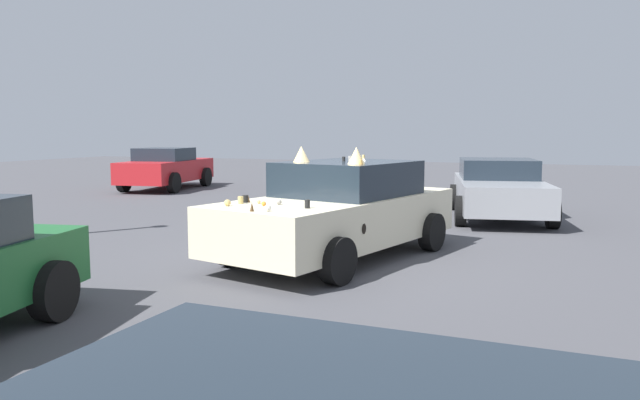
# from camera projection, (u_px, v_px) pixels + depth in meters

# --- Properties ---
(ground_plane) EXTENTS (60.00, 60.00, 0.00)m
(ground_plane) POSITION_uv_depth(u_px,v_px,m) (338.00, 258.00, 9.60)
(ground_plane) COLOR #47474C
(art_car_decorated) EXTENTS (4.83, 2.90, 1.74)m
(art_car_decorated) POSITION_uv_depth(u_px,v_px,m) (340.00, 210.00, 9.56)
(art_car_decorated) COLOR beige
(art_car_decorated) RESTS_ON ground
(parked_sedan_near_left) EXTENTS (4.37, 2.44, 1.41)m
(parked_sedan_near_left) POSITION_uv_depth(u_px,v_px,m) (166.00, 168.00, 20.89)
(parked_sedan_near_left) COLOR red
(parked_sedan_near_left) RESTS_ON ground
(parked_sedan_behind_left) EXTENTS (4.68, 2.67, 1.33)m
(parked_sedan_behind_left) POSITION_uv_depth(u_px,v_px,m) (499.00, 188.00, 13.99)
(parked_sedan_behind_left) COLOR gray
(parked_sedan_behind_left) RESTS_ON ground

